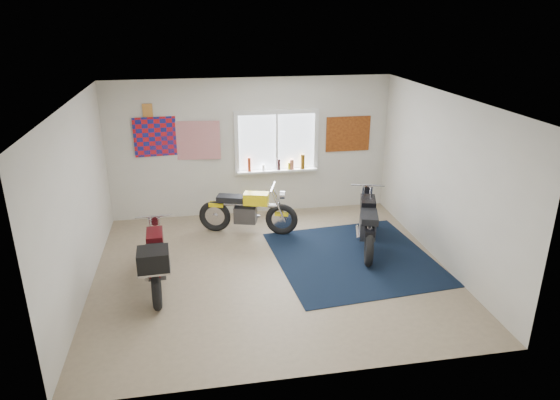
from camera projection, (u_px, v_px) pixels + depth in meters
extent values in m
plane|color=#9E896B|center=(272.00, 270.00, 7.92)|extent=(5.50, 5.50, 0.00)
plane|color=white|center=(271.00, 99.00, 6.96)|extent=(5.50, 5.50, 0.00)
plane|color=silver|center=(251.00, 148.00, 9.74)|extent=(5.50, 0.00, 5.50)
plane|color=silver|center=(310.00, 271.00, 5.14)|extent=(5.50, 0.00, 5.50)
plane|color=silver|center=(78.00, 202.00, 6.99)|extent=(0.00, 5.00, 5.00)
plane|color=silver|center=(443.00, 180.00, 7.89)|extent=(0.00, 5.00, 5.00)
cube|color=black|center=(353.00, 258.00, 8.30)|extent=(2.71, 2.80, 0.01)
cube|color=white|center=(277.00, 142.00, 9.77)|extent=(1.50, 0.02, 1.10)
cube|color=white|center=(277.00, 112.00, 9.55)|extent=(1.66, 0.06, 0.08)
cube|color=white|center=(277.00, 171.00, 9.97)|extent=(1.66, 0.06, 0.08)
cube|color=white|center=(236.00, 144.00, 9.63)|extent=(0.08, 0.06, 1.10)
cube|color=white|center=(316.00, 140.00, 9.89)|extent=(0.08, 0.06, 1.10)
cube|color=white|center=(277.00, 142.00, 9.76)|extent=(0.04, 0.06, 1.10)
cube|color=white|center=(277.00, 171.00, 9.91)|extent=(1.60, 0.16, 0.04)
cylinder|color=maroon|center=(249.00, 165.00, 9.75)|extent=(0.07, 0.07, 0.28)
cylinder|color=white|center=(263.00, 168.00, 9.82)|extent=(0.06, 0.06, 0.12)
cylinder|color=black|center=(279.00, 165.00, 9.86)|extent=(0.06, 0.06, 0.22)
cylinder|color=yellow|center=(289.00, 166.00, 9.90)|extent=(0.05, 0.05, 0.14)
cylinder|color=brown|center=(303.00, 161.00, 9.92)|extent=(0.09, 0.09, 0.30)
cylinder|color=#B66445|center=(292.00, 164.00, 9.90)|extent=(0.09, 0.09, 0.20)
plane|color=red|center=(161.00, 137.00, 9.34)|extent=(1.00, 0.07, 1.00)
plane|color=red|center=(196.00, 141.00, 9.46)|extent=(0.90, 0.09, 0.90)
cube|color=#C37F37|center=(148.00, 110.00, 9.13)|extent=(0.18, 0.02, 0.24)
cube|color=#A54C14|center=(348.00, 134.00, 9.97)|extent=(0.90, 0.03, 0.70)
torus|color=black|center=(282.00, 219.00, 9.09)|extent=(0.60, 0.28, 0.60)
torus|color=black|center=(215.00, 216.00, 9.23)|extent=(0.60, 0.28, 0.60)
cylinder|color=silver|center=(282.00, 219.00, 9.09)|extent=(0.12, 0.11, 0.10)
cylinder|color=silver|center=(215.00, 216.00, 9.23)|extent=(0.12, 0.11, 0.10)
cylinder|color=silver|center=(248.00, 205.00, 9.07)|extent=(1.10, 0.40, 0.08)
cube|color=#323234|center=(246.00, 215.00, 9.15)|extent=(0.46, 0.35, 0.30)
cylinder|color=silver|center=(247.00, 216.00, 9.31)|extent=(0.49, 0.20, 0.06)
cube|color=yellow|center=(256.00, 199.00, 9.01)|extent=(0.49, 0.35, 0.21)
cube|color=black|center=(231.00, 199.00, 9.07)|extent=(0.54, 0.38, 0.11)
cube|color=yellow|center=(217.00, 204.00, 9.14)|extent=(0.30, 0.21, 0.07)
cube|color=yellow|center=(282.00, 214.00, 9.06)|extent=(0.27, 0.19, 0.04)
cylinder|color=silver|center=(273.00, 187.00, 8.89)|extent=(0.19, 0.54, 0.03)
cylinder|color=silver|center=(283.00, 195.00, 8.92)|extent=(0.13, 0.16, 0.14)
torus|color=black|center=(365.00, 216.00, 9.22)|extent=(0.29, 0.61, 0.60)
torus|color=black|center=(369.00, 248.00, 7.98)|extent=(0.29, 0.61, 0.60)
cylinder|color=silver|center=(365.00, 216.00, 9.22)|extent=(0.12, 0.13, 0.10)
cylinder|color=silver|center=(369.00, 248.00, 7.98)|extent=(0.12, 0.13, 0.10)
cylinder|color=silver|center=(368.00, 215.00, 8.50)|extent=(0.42, 1.17, 0.09)
cube|color=#323234|center=(367.00, 228.00, 8.53)|extent=(0.38, 0.49, 0.32)
cylinder|color=silver|center=(358.00, 232.00, 8.58)|extent=(0.21, 0.52, 0.07)
cube|color=black|center=(368.00, 205.00, 8.61)|extent=(0.37, 0.53, 0.23)
cube|color=black|center=(369.00, 217.00, 8.15)|extent=(0.40, 0.58, 0.11)
cube|color=black|center=(370.00, 231.00, 7.93)|extent=(0.23, 0.32, 0.08)
cube|color=black|center=(365.00, 211.00, 9.18)|extent=(0.20, 0.29, 0.05)
cylinder|color=silver|center=(368.00, 185.00, 8.82)|extent=(0.57, 0.20, 0.03)
cylinder|color=silver|center=(367.00, 190.00, 9.05)|extent=(0.17, 0.13, 0.15)
torus|color=black|center=(157.00, 249.00, 7.97)|extent=(0.14, 0.59, 0.59)
torus|color=black|center=(157.00, 289.00, 6.81)|extent=(0.14, 0.59, 0.59)
cylinder|color=silver|center=(157.00, 249.00, 7.97)|extent=(0.09, 0.10, 0.10)
cylinder|color=silver|center=(157.00, 289.00, 6.81)|extent=(0.09, 0.10, 0.10)
cylinder|color=silver|center=(156.00, 251.00, 7.30)|extent=(0.13, 1.14, 0.08)
cube|color=#323234|center=(157.00, 265.00, 7.33)|extent=(0.27, 0.42, 0.31)
cylinder|color=silver|center=(147.00, 271.00, 7.33)|extent=(0.09, 0.50, 0.06)
cube|color=#420A0E|center=(155.00, 239.00, 7.40)|extent=(0.26, 0.46, 0.22)
cube|color=black|center=(155.00, 254.00, 6.97)|extent=(0.28, 0.51, 0.11)
cube|color=#420A0E|center=(155.00, 272.00, 6.77)|extent=(0.16, 0.28, 0.07)
cube|color=#420A0E|center=(157.00, 243.00, 7.93)|extent=(0.14, 0.26, 0.05)
cylinder|color=silver|center=(154.00, 216.00, 7.60)|extent=(0.56, 0.06, 0.03)
cylinder|color=silver|center=(155.00, 220.00, 7.81)|extent=(0.15, 0.10, 0.14)
cube|color=black|center=(153.00, 259.00, 6.55)|extent=(0.42, 0.40, 0.27)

